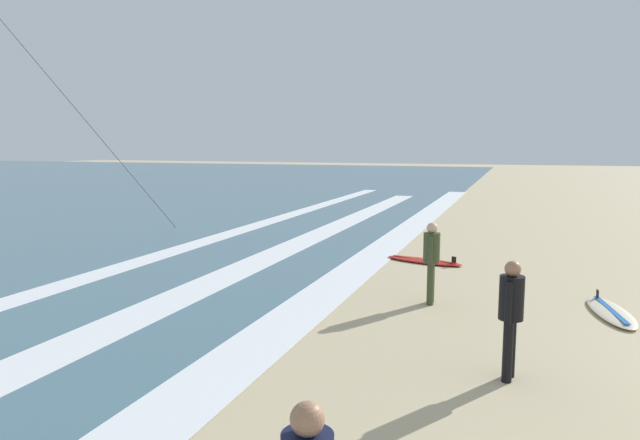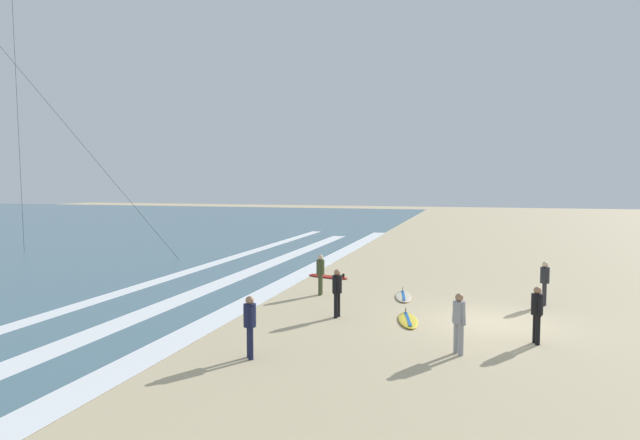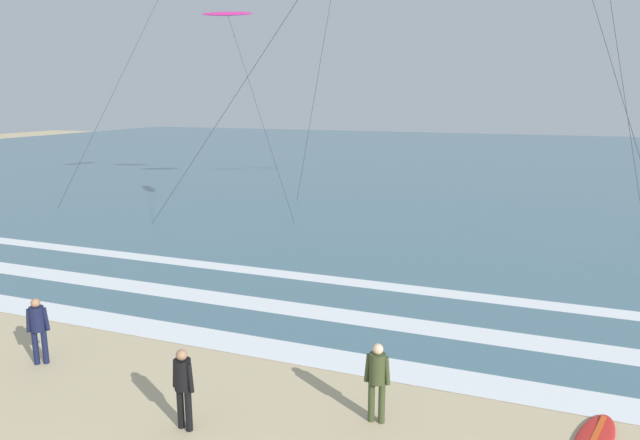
# 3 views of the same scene
# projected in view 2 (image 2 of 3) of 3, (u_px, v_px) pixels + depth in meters

# --- Properties ---
(ground_plane) EXTENTS (160.00, 160.00, 0.00)m
(ground_plane) POSITION_uv_depth(u_px,v_px,m) (489.00, 322.00, 17.32)
(ground_plane) COLOR tan
(wave_foam_shoreline) EXTENTS (58.48, 1.09, 0.01)m
(wave_foam_shoreline) POSITION_uv_depth(u_px,v_px,m) (240.00, 307.00, 19.38)
(wave_foam_shoreline) COLOR white
(wave_foam_shoreline) RESTS_ON ocean_surface
(wave_foam_mid_break) EXTENTS (52.57, 1.02, 0.01)m
(wave_foam_mid_break) POSITION_uv_depth(u_px,v_px,m) (159.00, 308.00, 19.27)
(wave_foam_mid_break) COLOR white
(wave_foam_mid_break) RESTS_ON ocean_surface
(wave_foam_outer_break) EXTENTS (57.69, 0.79, 0.01)m
(wave_foam_outer_break) POSITION_uv_depth(u_px,v_px,m) (106.00, 297.00, 21.00)
(wave_foam_outer_break) COLOR white
(wave_foam_outer_break) RESTS_ON ocean_surface
(surfer_left_near) EXTENTS (0.52, 0.32, 1.60)m
(surfer_left_near) POSITION_uv_depth(u_px,v_px,m) (337.00, 289.00, 17.92)
(surfer_left_near) COLOR black
(surfer_left_near) RESTS_ON ground
(surfer_mid_group) EXTENTS (0.52, 0.32, 1.60)m
(surfer_mid_group) POSITION_uv_depth(u_px,v_px,m) (545.00, 279.00, 19.63)
(surfer_mid_group) COLOR #232328
(surfer_mid_group) RESTS_ON ground
(surfer_left_far) EXTENTS (0.47, 0.36, 1.60)m
(surfer_left_far) POSITION_uv_depth(u_px,v_px,m) (250.00, 321.00, 13.74)
(surfer_left_far) COLOR #141938
(surfer_left_far) RESTS_ON ground
(surfer_right_near) EXTENTS (0.44, 0.40, 1.60)m
(surfer_right_near) POSITION_uv_depth(u_px,v_px,m) (459.00, 318.00, 14.08)
(surfer_right_near) COLOR gray
(surfer_right_near) RESTS_ON ground
(surfer_foreground_main) EXTENTS (0.51, 0.32, 1.60)m
(surfer_foreground_main) POSITION_uv_depth(u_px,v_px,m) (320.00, 271.00, 21.48)
(surfer_foreground_main) COLOR #384223
(surfer_foreground_main) RESTS_ON ground
(surfer_background_far) EXTENTS (0.51, 0.32, 1.60)m
(surfer_background_far) POSITION_uv_depth(u_px,v_px,m) (537.00, 310.00, 14.99)
(surfer_background_far) COLOR black
(surfer_background_far) RESTS_ON ground
(surfboard_right_spare) EXTENTS (2.17, 0.94, 0.25)m
(surfboard_right_spare) POSITION_uv_depth(u_px,v_px,m) (403.00, 296.00, 21.02)
(surfboard_right_spare) COLOR beige
(surfboard_right_spare) RESTS_ON ground
(surfboard_foreground_flat) EXTENTS (2.18, 1.03, 0.25)m
(surfboard_foreground_flat) POSITION_uv_depth(u_px,v_px,m) (408.00, 320.00, 17.45)
(surfboard_foreground_flat) COLOR yellow
(surfboard_foreground_flat) RESTS_ON ground
(surfboard_near_water) EXTENTS (1.15, 2.18, 0.25)m
(surfboard_near_water) POSITION_uv_depth(u_px,v_px,m) (328.00, 276.00, 25.43)
(surfboard_near_water) COLOR red
(surfboard_near_water) RESTS_ON ground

